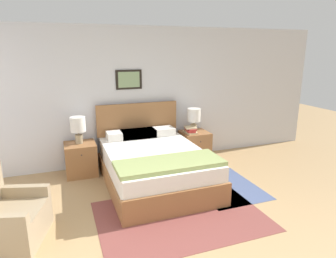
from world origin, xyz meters
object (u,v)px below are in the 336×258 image
object	(u,v)px
table_lamp_near_window	(78,126)
armchair	(7,219)
nightstand_near_window	(81,159)
nightstand_by_door	(195,146)
bed	(154,164)
table_lamp_by_door	(194,117)

from	to	relation	value
table_lamp_near_window	armchair	bearing A→B (deg)	-118.68
nightstand_near_window	nightstand_by_door	size ratio (longest dim) A/B	1.00
nightstand_near_window	table_lamp_near_window	world-z (taller)	table_lamp_near_window
bed	nightstand_near_window	world-z (taller)	bed
nightstand_near_window	bed	bearing A→B (deg)	-35.76
bed	table_lamp_by_door	distance (m)	1.48
nightstand_near_window	table_lamp_near_window	xyz separation A→B (m)	(-0.00, 0.02, 0.60)
table_lamp_by_door	nightstand_near_window	bearing A→B (deg)	-179.40
armchair	table_lamp_by_door	distance (m)	3.66
nightstand_by_door	table_lamp_by_door	world-z (taller)	table_lamp_by_door
table_lamp_by_door	bed	bearing A→B (deg)	-143.07
armchair	nightstand_by_door	xyz separation A→B (m)	(3.18, 1.72, 0.00)
bed	nightstand_near_window	distance (m)	1.37
nightstand_by_door	bed	bearing A→B (deg)	-144.30
table_lamp_near_window	table_lamp_by_door	bearing A→B (deg)	0.00
armchair	table_lamp_near_window	bearing A→B (deg)	167.59
bed	table_lamp_by_door	size ratio (longest dim) A/B	4.60
table_lamp_near_window	bed	bearing A→B (deg)	-36.43
nightstand_by_door	armchair	bearing A→B (deg)	-151.64
armchair	table_lamp_near_window	distance (m)	2.07
bed	nightstand_near_window	bearing A→B (deg)	144.24
armchair	nightstand_by_door	bearing A→B (deg)	134.63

